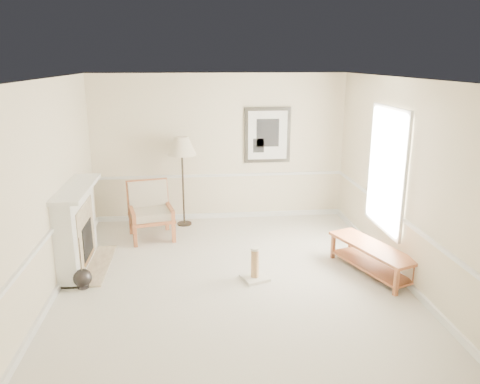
# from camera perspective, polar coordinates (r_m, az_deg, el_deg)

# --- Properties ---
(ground) EXTENTS (5.50, 5.50, 0.00)m
(ground) POSITION_cam_1_polar(r_m,az_deg,el_deg) (7.14, -0.97, -10.26)
(ground) COLOR silver
(ground) RESTS_ON ground
(room) EXTENTS (5.04, 5.54, 2.92)m
(room) POSITION_cam_1_polar(r_m,az_deg,el_deg) (6.63, 0.09, 4.73)
(room) COLOR beige
(room) RESTS_ON ground
(fireplace) EXTENTS (0.64, 1.64, 1.31)m
(fireplace) POSITION_cam_1_polar(r_m,az_deg,el_deg) (7.64, -19.24, -4.20)
(fireplace) COLOR white
(fireplace) RESTS_ON ground
(floor_vase) EXTENTS (0.26, 0.26, 0.77)m
(floor_vase) POSITION_cam_1_polar(r_m,az_deg,el_deg) (7.13, -18.64, -9.96)
(floor_vase) COLOR black
(floor_vase) RESTS_ON ground
(armchair) EXTENTS (0.92, 0.96, 1.02)m
(armchair) POSITION_cam_1_polar(r_m,az_deg,el_deg) (8.67, -10.93, -1.87)
(armchair) COLOR #A75F36
(armchair) RESTS_ON ground
(floor_lamp) EXTENTS (0.71, 0.71, 1.75)m
(floor_lamp) POSITION_cam_1_polar(r_m,az_deg,el_deg) (8.94, -7.11, 5.30)
(floor_lamp) COLOR black
(floor_lamp) RESTS_ON ground
(bench) EXTENTS (0.97, 1.62, 0.44)m
(bench) POSITION_cam_1_polar(r_m,az_deg,el_deg) (7.41, 15.75, -7.38)
(bench) COLOR #A75F36
(bench) RESTS_ON ground
(scratching_post) EXTENTS (0.45, 0.45, 0.51)m
(scratching_post) POSITION_cam_1_polar(r_m,az_deg,el_deg) (7.00, 1.81, -9.42)
(scratching_post) COLOR silver
(scratching_post) RESTS_ON ground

